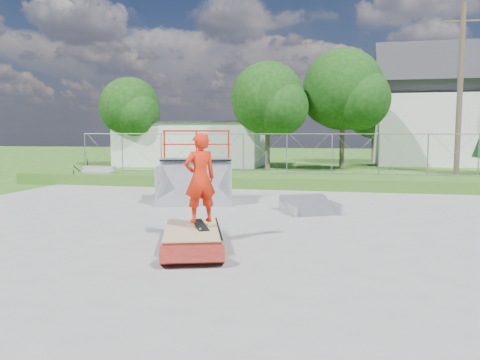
% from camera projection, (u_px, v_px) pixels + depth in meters
% --- Properties ---
extents(ground, '(120.00, 120.00, 0.00)m').
position_uv_depth(ground, '(238.00, 233.00, 10.98)').
color(ground, '#2D5D1A').
rests_on(ground, ground).
extents(concrete_pad, '(20.00, 16.00, 0.04)m').
position_uv_depth(concrete_pad, '(238.00, 232.00, 10.98)').
color(concrete_pad, gray).
rests_on(concrete_pad, ground).
extents(grass_berm, '(24.00, 3.00, 0.50)m').
position_uv_depth(grass_berm, '(284.00, 181.00, 20.21)').
color(grass_berm, '#2D5D1A').
rests_on(grass_berm, ground).
extents(grind_box, '(1.77, 2.55, 0.34)m').
position_uv_depth(grind_box, '(192.00, 237.00, 9.75)').
color(grind_box, maroon).
rests_on(grind_box, concrete_pad).
extents(quarter_pipe, '(2.82, 2.55, 2.42)m').
position_uv_depth(quarter_pipe, '(195.00, 167.00, 15.33)').
color(quarter_pipe, '#A4A7AC').
rests_on(quarter_pipe, concrete_pad).
extents(flat_bank_ramp, '(1.92, 1.96, 0.43)m').
position_uv_depth(flat_bank_ramp, '(310.00, 206.00, 13.55)').
color(flat_bank_ramp, '#A4A7AC').
rests_on(flat_bank_ramp, concrete_pad).
extents(skateboard, '(0.58, 0.80, 0.13)m').
position_uv_depth(skateboard, '(200.00, 226.00, 9.85)').
color(skateboard, black).
rests_on(skateboard, grind_box).
extents(skater, '(0.81, 0.76, 1.87)m').
position_uv_depth(skater, '(200.00, 181.00, 9.76)').
color(skater, red).
rests_on(skater, grind_box).
extents(concrete_stairs, '(1.50, 1.60, 0.80)m').
position_uv_depth(concrete_stairs, '(95.00, 176.00, 21.15)').
color(concrete_stairs, gray).
rests_on(concrete_stairs, ground).
extents(chain_link_fence, '(20.00, 0.06, 1.80)m').
position_uv_depth(chain_link_fence, '(287.00, 154.00, 21.06)').
color(chain_link_fence, gray).
rests_on(chain_link_fence, grass_berm).
extents(utility_building_flat, '(10.00, 6.00, 3.00)m').
position_uv_depth(utility_building_flat, '(194.00, 144.00, 33.88)').
color(utility_building_flat, white).
rests_on(utility_building_flat, ground).
extents(gable_house, '(8.40, 6.08, 8.94)m').
position_uv_depth(gable_house, '(433.00, 112.00, 34.07)').
color(gable_house, white).
rests_on(gable_house, ground).
extents(utility_pole, '(0.24, 0.24, 8.00)m').
position_uv_depth(utility_pole, '(460.00, 95.00, 20.73)').
color(utility_pole, brown).
rests_on(utility_pole, ground).
extents(tree_left_near, '(4.76, 4.48, 6.65)m').
position_uv_depth(tree_left_near, '(271.00, 101.00, 28.28)').
color(tree_left_near, brown).
rests_on(tree_left_near, ground).
extents(tree_center, '(5.44, 5.12, 7.60)m').
position_uv_depth(tree_center, '(348.00, 92.00, 29.21)').
color(tree_center, brown).
rests_on(tree_center, ground).
extents(tree_left_far, '(4.42, 4.16, 6.18)m').
position_uv_depth(tree_left_far, '(132.00, 109.00, 32.31)').
color(tree_left_far, brown).
rests_on(tree_left_far, ground).
extents(tree_back_mid, '(4.08, 3.84, 5.70)m').
position_uv_depth(tree_back_mid, '(377.00, 116.00, 36.67)').
color(tree_back_mid, brown).
rests_on(tree_back_mid, ground).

